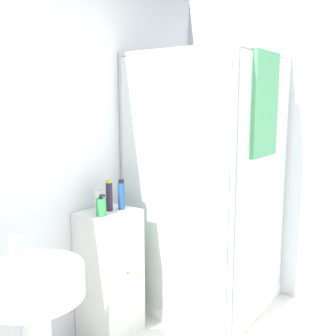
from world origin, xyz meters
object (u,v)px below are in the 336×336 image
object	(u,v)px
shampoo_bottle_tall_black	(109,196)
shampoo_bottle_blue	(121,195)
soap_dispenser	(101,207)
lotion_bottle_white	(99,201)
sink	(35,304)

from	to	relation	value
shampoo_bottle_tall_black	shampoo_bottle_blue	xyz separation A→B (m)	(0.07, -0.04, -0.00)
soap_dispenser	shampoo_bottle_blue	bearing A→B (deg)	-0.96
lotion_bottle_white	sink	bearing A→B (deg)	-155.74
soap_dispenser	shampoo_bottle_tall_black	bearing A→B (deg)	18.77
sink	shampoo_bottle_tall_black	size ratio (longest dim) A/B	4.44
sink	lotion_bottle_white	xyz separation A→B (m)	(0.78, 0.35, 0.30)
shampoo_bottle_tall_black	shampoo_bottle_blue	distance (m)	0.09
soap_dispenser	shampoo_bottle_blue	xyz separation A→B (m)	(0.19, -0.00, 0.04)
sink	soap_dispenser	world-z (taller)	soap_dispenser
sink	shampoo_bottle_tall_black	xyz separation A→B (m)	(0.82, 0.29, 0.34)
shampoo_bottle_blue	lotion_bottle_white	bearing A→B (deg)	137.20
shampoo_bottle_blue	sink	bearing A→B (deg)	-164.55
soap_dispenser	shampoo_bottle_tall_black	world-z (taller)	shampoo_bottle_tall_black
soap_dispenser	lotion_bottle_white	distance (m)	0.13
shampoo_bottle_blue	shampoo_bottle_tall_black	bearing A→B (deg)	149.23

